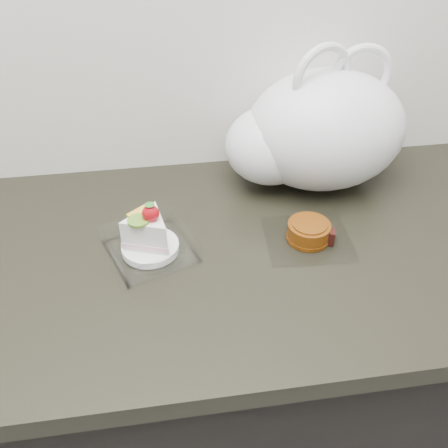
# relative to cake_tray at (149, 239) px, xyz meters

# --- Properties ---
(counter) EXTENTS (2.04, 0.64, 0.90)m
(counter) POSITION_rel_cake_tray_xyz_m (-0.01, -0.00, -0.48)
(counter) COLOR black
(counter) RESTS_ON ground
(cake_tray) EXTENTS (0.19, 0.19, 0.11)m
(cake_tray) POSITION_rel_cake_tray_xyz_m (0.00, 0.00, 0.00)
(cake_tray) COLOR white
(cake_tray) RESTS_ON counter
(mooncake_wrap) EXTENTS (0.17, 0.16, 0.04)m
(mooncake_wrap) POSITION_rel_cake_tray_xyz_m (0.30, -0.01, -0.02)
(mooncake_wrap) COLOR white
(mooncake_wrap) RESTS_ON counter
(plastic_bag) EXTENTS (0.42, 0.32, 0.31)m
(plastic_bag) POSITION_rel_cake_tray_xyz_m (0.36, 0.19, 0.09)
(plastic_bag) COLOR white
(plastic_bag) RESTS_ON counter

